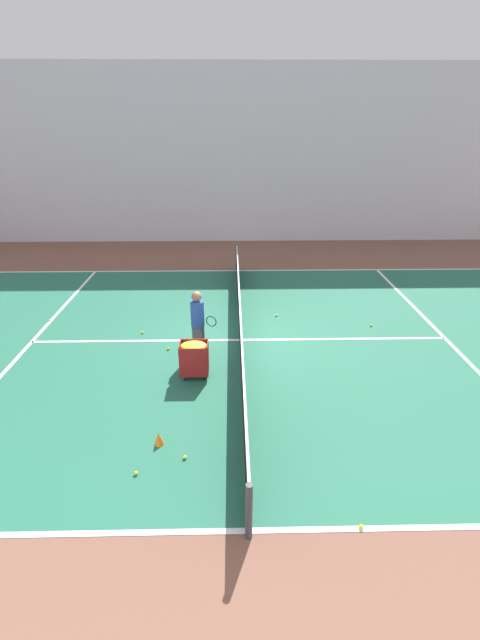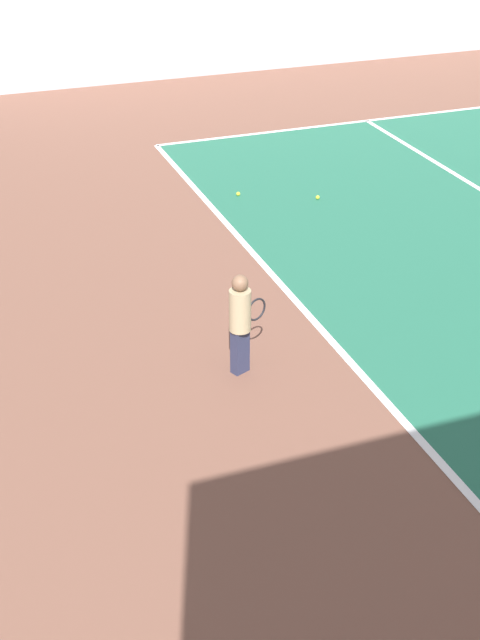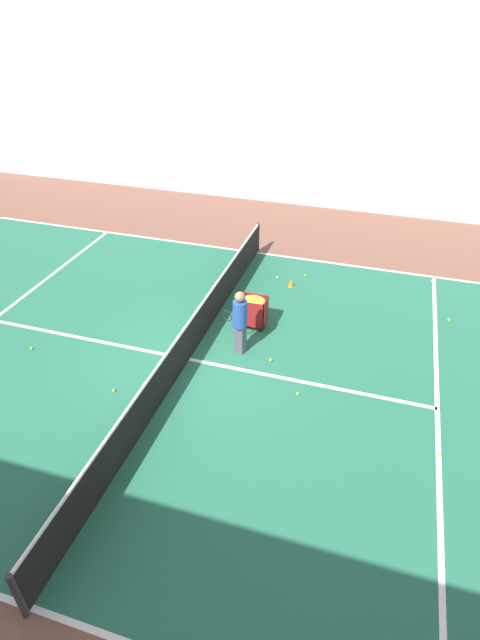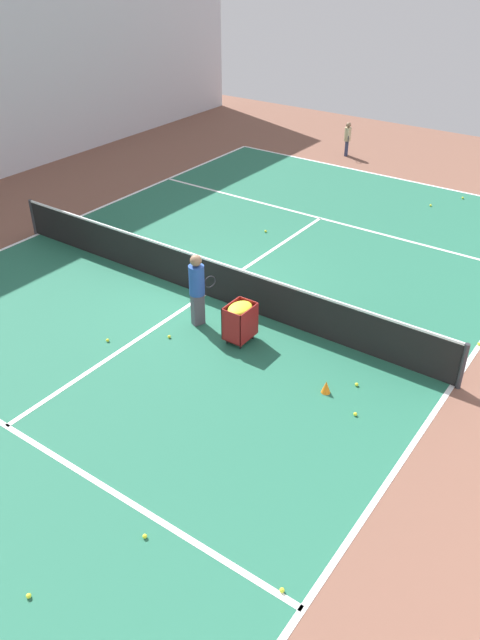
{
  "view_description": "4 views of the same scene",
  "coord_description": "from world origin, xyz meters",
  "px_view_note": "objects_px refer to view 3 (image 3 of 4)",
  "views": [
    {
      "loc": [
        -10.29,
        0.21,
        5.38
      ],
      "look_at": [
        0.0,
        0.0,
        0.6
      ],
      "focal_mm": 24.0,
      "sensor_mm": 36.0,
      "label": 1
    },
    {
      "loc": [
        10.29,
        -14.53,
        5.64
      ],
      "look_at": [
        2.16,
        -11.5,
        0.69
      ],
      "focal_mm": 50.0,
      "sensor_mm": 36.0,
      "label": 2
    },
    {
      "loc": [
        8.54,
        3.93,
        7.38
      ],
      "look_at": [
        -0.66,
        1.06,
        0.92
      ],
      "focal_mm": 28.0,
      "sensor_mm": 36.0,
      "label": 3
    },
    {
      "loc": [
        -8.06,
        9.95,
        7.38
      ],
      "look_at": [
        -1.79,
        1.08,
        0.51
      ],
      "focal_mm": 35.0,
      "sensor_mm": 36.0,
      "label": 4
    }
  ],
  "objects_px": {
    "ball_cart": "(254,306)",
    "training_cone_1": "(291,283)",
    "coach_at_net": "(240,319)",
    "tennis_net": "(188,342)"
  },
  "relations": [
    {
      "from": "tennis_net",
      "to": "coach_at_net",
      "type": "xyz_separation_m",
      "value": [
        -0.66,
        1.06,
        0.44
      ]
    },
    {
      "from": "coach_at_net",
      "to": "ball_cart",
      "type": "relative_size",
      "value": 1.91
    },
    {
      "from": "ball_cart",
      "to": "coach_at_net",
      "type": "bearing_deg",
      "value": -1.16
    },
    {
      "from": "coach_at_net",
      "to": "training_cone_1",
      "type": "relative_size",
      "value": 6.63
    },
    {
      "from": "ball_cart",
      "to": "training_cone_1",
      "type": "height_order",
      "value": "ball_cart"
    },
    {
      "from": "tennis_net",
      "to": "training_cone_1",
      "type": "bearing_deg",
      "value": 159.09
    },
    {
      "from": "coach_at_net",
      "to": "training_cone_1",
      "type": "height_order",
      "value": "coach_at_net"
    },
    {
      "from": "ball_cart",
      "to": "training_cone_1",
      "type": "bearing_deg",
      "value": 168.15
    },
    {
      "from": "ball_cart",
      "to": "training_cone_1",
      "type": "relative_size",
      "value": 3.48
    },
    {
      "from": "tennis_net",
      "to": "training_cone_1",
      "type": "relative_size",
      "value": 48.67
    }
  ]
}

